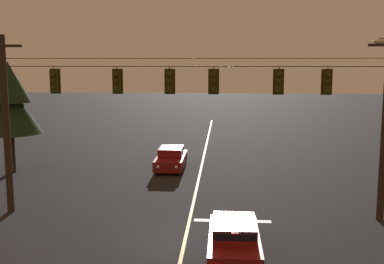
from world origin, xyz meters
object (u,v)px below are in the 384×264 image
(traffic_light_right_inner, at_px, (214,82))
(car_waiting_near_lane, at_px, (234,240))
(traffic_light_leftmost, at_px, (54,81))
(traffic_light_rightmost, at_px, (279,82))
(traffic_light_centre, at_px, (169,81))
(car_oncoming_lead, at_px, (171,159))
(tree_verge_near, at_px, (9,101))
(traffic_light_left_inner, at_px, (117,81))
(traffic_light_far_right, at_px, (327,82))

(traffic_light_right_inner, xyz_separation_m, car_waiting_near_lane, (0.88, -4.52, -5.45))
(traffic_light_leftmost, xyz_separation_m, traffic_light_rightmost, (9.93, 0.00, 0.00))
(traffic_light_centre, xyz_separation_m, traffic_light_rightmost, (4.76, 0.00, 0.00))
(traffic_light_right_inner, relative_size, car_oncoming_lead, 0.28)
(traffic_light_rightmost, height_order, tree_verge_near, tree_verge_near)
(car_waiting_near_lane, distance_m, car_oncoming_lead, 14.69)
(traffic_light_left_inner, height_order, traffic_light_centre, same)
(traffic_light_far_right, bearing_deg, tree_verge_near, 156.24)
(traffic_light_leftmost, relative_size, tree_verge_near, 0.17)
(traffic_light_rightmost, distance_m, car_oncoming_lead, 12.52)
(traffic_light_right_inner, bearing_deg, traffic_light_rightmost, 0.00)
(traffic_light_left_inner, height_order, tree_verge_near, tree_verge_near)
(traffic_light_left_inner, height_order, car_waiting_near_lane, traffic_light_left_inner)
(traffic_light_centre, bearing_deg, car_waiting_near_lane, -58.09)
(traffic_light_leftmost, distance_m, traffic_light_far_right, 12.00)
(traffic_light_leftmost, relative_size, traffic_light_far_right, 1.00)
(traffic_light_leftmost, distance_m, car_oncoming_lead, 11.83)
(traffic_light_left_inner, distance_m, traffic_light_rightmost, 7.10)
(traffic_light_left_inner, relative_size, traffic_light_far_right, 1.00)
(traffic_light_centre, xyz_separation_m, car_oncoming_lead, (-1.06, 9.65, -5.45))
(traffic_light_rightmost, bearing_deg, traffic_light_left_inner, 180.00)
(traffic_light_right_inner, height_order, car_oncoming_lead, traffic_light_right_inner)
(traffic_light_left_inner, distance_m, traffic_light_centre, 2.34)
(traffic_light_leftmost, relative_size, traffic_light_left_inner, 1.00)
(traffic_light_right_inner, xyz_separation_m, tree_verge_near, (-12.88, 7.82, -1.57))
(traffic_light_centre, distance_m, car_oncoming_lead, 11.13)
(traffic_light_centre, relative_size, car_oncoming_lead, 0.28)
(car_waiting_near_lane, bearing_deg, traffic_light_centre, 121.91)
(traffic_light_rightmost, xyz_separation_m, car_waiting_near_lane, (-1.94, -4.52, -5.45))
(car_waiting_near_lane, bearing_deg, traffic_light_leftmost, 150.51)
(traffic_light_leftmost, relative_size, traffic_light_rightmost, 1.00)
(traffic_light_centre, distance_m, car_waiting_near_lane, 7.62)
(traffic_light_left_inner, bearing_deg, traffic_light_right_inner, 0.00)
(car_oncoming_lead, bearing_deg, traffic_light_rightmost, -58.94)
(traffic_light_left_inner, relative_size, traffic_light_rightmost, 1.00)
(traffic_light_far_right, relative_size, car_oncoming_lead, 0.28)
(traffic_light_right_inner, distance_m, traffic_light_rightmost, 2.82)
(traffic_light_leftmost, height_order, traffic_light_right_inner, same)
(car_oncoming_lead, xyz_separation_m, tree_verge_near, (-9.88, -1.83, 3.88))
(traffic_light_left_inner, bearing_deg, traffic_light_centre, 0.00)
(traffic_light_centre, bearing_deg, traffic_light_right_inner, 0.00)
(traffic_light_right_inner, relative_size, tree_verge_near, 0.17)
(traffic_light_left_inner, xyz_separation_m, car_waiting_near_lane, (5.15, -4.52, -5.45))
(traffic_light_right_inner, bearing_deg, traffic_light_leftmost, 180.00)
(traffic_light_leftmost, distance_m, traffic_light_right_inner, 7.12)
(car_waiting_near_lane, distance_m, tree_verge_near, 18.88)
(traffic_light_leftmost, bearing_deg, traffic_light_right_inner, 0.00)
(traffic_light_rightmost, bearing_deg, tree_verge_near, 153.52)
(traffic_light_left_inner, distance_m, car_oncoming_lead, 11.16)
(traffic_light_leftmost, relative_size, traffic_light_right_inner, 1.00)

